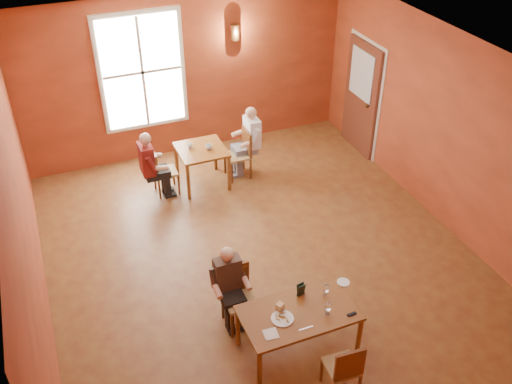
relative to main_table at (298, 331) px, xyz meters
name	(u,v)px	position (x,y,z in m)	size (l,w,h in m)	color
ground	(261,257)	(0.24, 1.73, -0.32)	(6.00, 7.00, 0.01)	brown
wall_back	(187,75)	(0.24, 5.23, 1.18)	(6.00, 0.04, 3.00)	brown
wall_front	(418,375)	(0.24, -1.77, 1.18)	(6.00, 0.04, 3.00)	brown
wall_left	(25,224)	(-2.76, 1.73, 1.18)	(0.04, 7.00, 3.00)	brown
wall_right	(447,131)	(3.24, 1.73, 1.18)	(0.04, 7.00, 3.00)	brown
ceiling	(262,65)	(0.24, 1.73, 2.68)	(6.00, 7.00, 0.04)	white
window	(142,72)	(-0.56, 5.18, 1.38)	(1.36, 0.10, 1.96)	white
door	(361,98)	(3.18, 4.03, 0.73)	(0.12, 1.04, 2.10)	maroon
wall_sconce	(235,32)	(1.14, 5.13, 1.88)	(0.16, 0.16, 0.28)	brown
main_table	(298,331)	(0.00, 0.00, 0.00)	(1.37, 0.77, 0.64)	brown
chair_diner_main	(240,299)	(-0.50, 0.65, 0.11)	(0.38, 0.38, 0.86)	#572E11
diner_main	(240,294)	(-0.50, 0.62, 0.22)	(0.44, 0.44, 1.09)	black
chair_empty	(342,365)	(0.20, -0.70, 0.08)	(0.35, 0.35, 0.80)	#522612
plate_food	(282,318)	(-0.23, -0.03, 0.34)	(0.27, 0.27, 0.03)	silver
sandwich	(280,308)	(-0.20, 0.10, 0.37)	(0.08, 0.08, 0.10)	tan
goblet_a	(326,290)	(0.42, 0.13, 0.41)	(0.07, 0.07, 0.17)	white
goblet_c	(328,308)	(0.30, -0.15, 0.41)	(0.07, 0.07, 0.18)	white
menu_stand	(301,290)	(0.14, 0.25, 0.41)	(0.10, 0.05, 0.17)	black
knife	(306,328)	(-0.04, -0.26, 0.32)	(0.18, 0.01, 0.00)	silver
napkin	(271,334)	(-0.44, -0.18, 0.32)	(0.16, 0.16, 0.01)	white
side_plate	(343,282)	(0.72, 0.24, 0.33)	(0.16, 0.16, 0.01)	white
sunglasses	(352,314)	(0.55, -0.27, 0.33)	(0.12, 0.04, 0.01)	black
second_table	(202,166)	(0.06, 3.94, 0.03)	(0.80, 0.80, 0.71)	brown
chair_diner_white	(237,155)	(0.71, 3.94, 0.12)	(0.39, 0.39, 0.89)	brown
diner_white	(239,146)	(0.74, 3.94, 0.29)	(0.49, 0.49, 1.22)	silver
chair_diner_maroon	(165,171)	(-0.59, 3.94, 0.10)	(0.37, 0.37, 0.83)	#602B18
diner_maroon	(163,162)	(-0.62, 3.94, 0.28)	(0.48, 0.48, 1.19)	#501412
cup_a	(209,147)	(0.17, 3.87, 0.43)	(0.12, 0.12, 0.09)	white
cup_b	(190,146)	(-0.11, 4.03, 0.43)	(0.09, 0.09, 0.08)	silver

